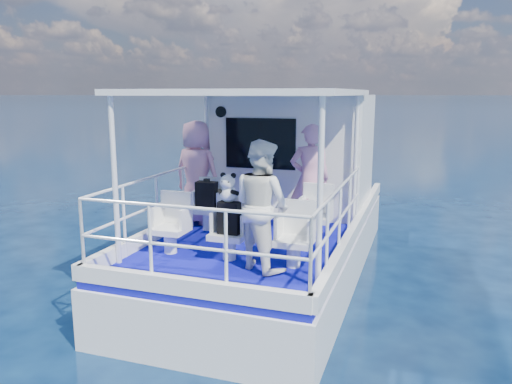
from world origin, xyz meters
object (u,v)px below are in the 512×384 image
(backpack_center, at_px, (229,218))
(panda, at_px, (228,187))
(passenger_stbd_aft, at_px, (262,205))
(passenger_port_fwd, at_px, (197,173))

(backpack_center, height_order, panda, panda)
(passenger_stbd_aft, bearing_deg, panda, 15.52)
(passenger_port_fwd, relative_size, panda, 4.62)
(passenger_port_fwd, height_order, backpack_center, passenger_port_fwd)
(backpack_center, relative_size, panda, 1.13)
(passenger_port_fwd, distance_m, backpack_center, 2.13)
(passenger_stbd_aft, bearing_deg, backpack_center, 16.89)
(backpack_center, xyz_separation_m, panda, (-0.01, 0.02, 0.41))
(panda, bearing_deg, passenger_stbd_aft, -15.35)
(passenger_port_fwd, xyz_separation_m, passenger_stbd_aft, (1.77, -1.81, -0.06))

